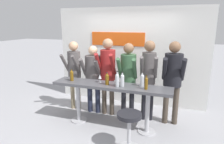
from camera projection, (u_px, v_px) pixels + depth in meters
ground_plane at (111, 126)px, 4.37m from camera, size 40.00×40.00×0.00m
back_wall at (129, 56)px, 5.46m from camera, size 4.12×0.12×2.61m
tasting_table at (111, 92)px, 4.18m from camera, size 2.52×0.49×0.95m
bar_stool at (129, 126)px, 3.44m from camera, size 0.45×0.45×0.70m
person_far_left at (74, 68)px, 4.99m from camera, size 0.38×0.52×1.76m
person_left at (93, 72)px, 4.82m from camera, size 0.47×0.55×1.67m
person_center_left at (108, 68)px, 4.67m from camera, size 0.44×0.57×1.85m
person_center at (128, 73)px, 4.50m from camera, size 0.44×0.56×1.76m
person_center_right at (149, 71)px, 4.39m from camera, size 0.41×0.56×1.83m
person_right at (173, 74)px, 4.22m from camera, size 0.48×0.60×1.83m
wine_bottle_0 at (117, 80)px, 3.97m from camera, size 0.07×0.07×0.32m
wine_bottle_1 at (146, 83)px, 3.80m from camera, size 0.06×0.06×0.30m
wine_bottle_2 at (72, 75)px, 4.39m from camera, size 0.08×0.08×0.27m
wine_bottle_3 at (122, 80)px, 3.99m from camera, size 0.08×0.08×0.30m
wine_bottle_4 at (107, 79)px, 4.11m from camera, size 0.08×0.08×0.26m
wine_bottle_5 at (142, 80)px, 3.99m from camera, size 0.08×0.08×0.30m
wine_glass_0 at (100, 77)px, 4.26m from camera, size 0.07×0.07×0.18m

